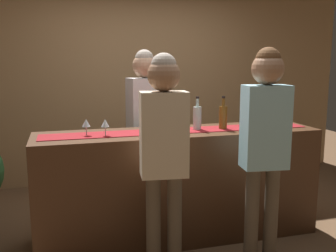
% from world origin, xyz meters
% --- Properties ---
extents(ground_plane, '(10.00, 10.00, 0.00)m').
position_xyz_m(ground_plane, '(0.00, 0.00, 0.00)').
color(ground_plane, brown).
extents(back_wall, '(6.00, 0.12, 2.90)m').
position_xyz_m(back_wall, '(0.00, 1.90, 1.45)').
color(back_wall, tan).
rests_on(back_wall, ground).
extents(bar_counter, '(2.53, 0.60, 0.99)m').
position_xyz_m(bar_counter, '(0.00, 0.00, 0.50)').
color(bar_counter, '#472B19').
rests_on(bar_counter, ground).
extents(counter_runner_cloth, '(2.41, 0.28, 0.01)m').
position_xyz_m(counter_runner_cloth, '(0.00, 0.00, 1.00)').
color(counter_runner_cloth, maroon).
rests_on(counter_runner_cloth, bar_counter).
extents(wine_bottle_amber, '(0.07, 0.07, 0.30)m').
position_xyz_m(wine_bottle_amber, '(0.41, -0.02, 1.11)').
color(wine_bottle_amber, brown).
rests_on(wine_bottle_amber, bar_counter).
extents(wine_bottle_green, '(0.07, 0.07, 0.30)m').
position_xyz_m(wine_bottle_green, '(-0.12, -0.02, 1.11)').
color(wine_bottle_green, '#194723').
rests_on(wine_bottle_green, bar_counter).
extents(wine_bottle_clear, '(0.07, 0.07, 0.30)m').
position_xyz_m(wine_bottle_clear, '(0.18, 0.01, 1.11)').
color(wine_bottle_clear, '#B2C6C1').
rests_on(wine_bottle_clear, bar_counter).
extents(wine_glass_near_customer, '(0.07, 0.07, 0.14)m').
position_xyz_m(wine_glass_near_customer, '(-0.66, -0.06, 1.10)').
color(wine_glass_near_customer, silver).
rests_on(wine_glass_near_customer, bar_counter).
extents(wine_glass_mid_counter, '(0.07, 0.07, 0.14)m').
position_xyz_m(wine_glass_mid_counter, '(-0.81, -0.01, 1.10)').
color(wine_glass_mid_counter, silver).
rests_on(wine_glass_mid_counter, bar_counter).
extents(bartender, '(0.38, 0.27, 1.72)m').
position_xyz_m(bartender, '(-0.18, 0.58, 1.07)').
color(bartender, '#26262B').
rests_on(bartender, ground).
extents(customer_sipping, '(0.36, 0.24, 1.72)m').
position_xyz_m(customer_sipping, '(0.48, -0.65, 1.06)').
color(customer_sipping, brown).
rests_on(customer_sipping, ground).
extents(customer_browsing, '(0.36, 0.24, 1.67)m').
position_xyz_m(customer_browsing, '(-0.30, -0.58, 1.03)').
color(customer_browsing, brown).
rests_on(customer_browsing, ground).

